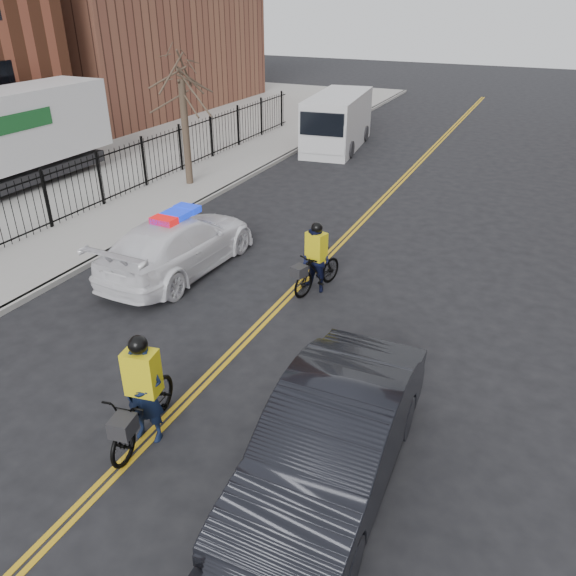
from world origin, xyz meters
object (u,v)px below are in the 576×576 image
Objects in this scene: dark_sedan at (331,443)px; cargo_van at (337,123)px; cyclist_far at (316,264)px; police_cruiser at (179,244)px; cyclist_near at (146,404)px.

dark_sedan is 22.16m from cargo_van.
cargo_van is at bearing 108.90° from dark_sedan.
cyclist_far is at bearing 112.97° from dark_sedan.
cyclist_far is (-2.79, 6.08, -0.12)m from dark_sedan.
police_cruiser is at bearing -157.01° from cyclist_far.
police_cruiser is 0.86× the size of cargo_van.
cyclist_far is (5.00, -14.65, -0.52)m from cargo_van.
cargo_van is at bearing 124.57° from cyclist_far.
cyclist_far is (3.93, 0.50, -0.05)m from police_cruiser.
police_cruiser is at bearing 138.62° from dark_sedan.
cargo_van is at bearing 92.36° from cyclist_near.
cyclist_near is 1.15× the size of cyclist_far.
police_cruiser is 2.81× the size of cyclist_far.
cyclist_far reaches higher than police_cruiser.
cyclist_near reaches higher than police_cruiser.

